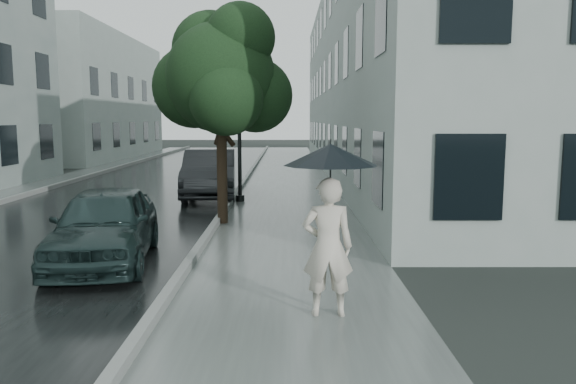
{
  "coord_description": "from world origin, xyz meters",
  "views": [
    {
      "loc": [
        0.16,
        -8.14,
        2.61
      ],
      "look_at": [
        0.18,
        1.8,
        1.3
      ],
      "focal_mm": 35.0,
      "sensor_mm": 36.0,
      "label": 1
    }
  ],
  "objects_px": {
    "pedestrian": "(328,247)",
    "lamp_post": "(234,105)",
    "street_tree": "(221,76)",
    "car_near": "(105,225)",
    "car_far": "(210,173)"
  },
  "relations": [
    {
      "from": "pedestrian",
      "to": "lamp_post",
      "type": "xyz_separation_m",
      "value": [
        -2.16,
        10.29,
        2.08
      ]
    },
    {
      "from": "pedestrian",
      "to": "street_tree",
      "type": "relative_size",
      "value": 0.35
    },
    {
      "from": "lamp_post",
      "to": "car_near",
      "type": "height_order",
      "value": "lamp_post"
    },
    {
      "from": "lamp_post",
      "to": "car_near",
      "type": "relative_size",
      "value": 1.29
    },
    {
      "from": "pedestrian",
      "to": "car_near",
      "type": "bearing_deg",
      "value": -35.96
    },
    {
      "from": "car_near",
      "to": "car_far",
      "type": "relative_size",
      "value": 0.86
    },
    {
      "from": "pedestrian",
      "to": "lamp_post",
      "type": "distance_m",
      "value": 10.71
    },
    {
      "from": "car_far",
      "to": "car_near",
      "type": "bearing_deg",
      "value": -99.82
    },
    {
      "from": "lamp_post",
      "to": "car_far",
      "type": "xyz_separation_m",
      "value": [
        -0.94,
        1.08,
        -2.22
      ]
    },
    {
      "from": "street_tree",
      "to": "lamp_post",
      "type": "relative_size",
      "value": 1.01
    },
    {
      "from": "lamp_post",
      "to": "car_far",
      "type": "relative_size",
      "value": 1.11
    },
    {
      "from": "pedestrian",
      "to": "street_tree",
      "type": "xyz_separation_m",
      "value": [
        -2.14,
        6.73,
        2.69
      ]
    },
    {
      "from": "car_near",
      "to": "car_far",
      "type": "xyz_separation_m",
      "value": [
        0.72,
        8.61,
        0.09
      ]
    },
    {
      "from": "pedestrian",
      "to": "car_near",
      "type": "xyz_separation_m",
      "value": [
        -3.83,
        2.75,
        -0.23
      ]
    },
    {
      "from": "car_far",
      "to": "pedestrian",
      "type": "bearing_deg",
      "value": -79.74
    }
  ]
}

